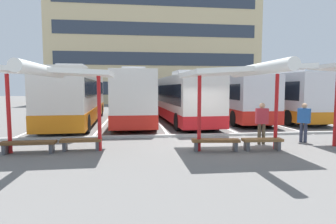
{
  "coord_description": "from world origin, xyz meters",
  "views": [
    {
      "loc": [
        -3.51,
        -11.49,
        2.34
      ],
      "look_at": [
        -1.68,
        3.44,
        1.05
      ],
      "focal_mm": 29.12,
      "sensor_mm": 36.0,
      "label": 1
    }
  ],
  "objects_px": {
    "coach_bus_1": "(134,97)",
    "coach_bus_2": "(181,99)",
    "bench_0": "(29,144)",
    "bench_3": "(262,142)",
    "waiting_passenger_1": "(262,120)",
    "waiting_shelter_0": "(51,74)",
    "bench_2": "(216,142)",
    "bench_1": "(81,142)",
    "waiting_shelter_1": "(242,73)",
    "waiting_passenger_0": "(304,120)",
    "coach_bus_0": "(78,97)",
    "coach_bus_4": "(275,97)",
    "coach_bus_3": "(229,98)"
  },
  "relations": [
    {
      "from": "coach_bus_0",
      "to": "coach_bus_3",
      "type": "relative_size",
      "value": 1.0
    },
    {
      "from": "coach_bus_0",
      "to": "coach_bus_3",
      "type": "distance_m",
      "value": 11.28
    },
    {
      "from": "coach_bus_0",
      "to": "waiting_passenger_1",
      "type": "bearing_deg",
      "value": -42.05
    },
    {
      "from": "bench_0",
      "to": "waiting_passenger_0",
      "type": "distance_m",
      "value": 11.19
    },
    {
      "from": "coach_bus_1",
      "to": "waiting_shelter_0",
      "type": "distance_m",
      "value": 9.98
    },
    {
      "from": "coach_bus_0",
      "to": "bench_1",
      "type": "xyz_separation_m",
      "value": [
        1.81,
        -8.56,
        -1.42
      ]
    },
    {
      "from": "coach_bus_4",
      "to": "waiting_passenger_0",
      "type": "distance_m",
      "value": 9.86
    },
    {
      "from": "coach_bus_4",
      "to": "waiting_passenger_1",
      "type": "distance_m",
      "value": 10.93
    },
    {
      "from": "coach_bus_1",
      "to": "coach_bus_2",
      "type": "xyz_separation_m",
      "value": [
        3.28,
        -0.66,
        -0.11
      ]
    },
    {
      "from": "coach_bus_1",
      "to": "waiting_passenger_1",
      "type": "height_order",
      "value": "coach_bus_1"
    },
    {
      "from": "waiting_passenger_0",
      "to": "waiting_passenger_1",
      "type": "relative_size",
      "value": 0.98
    },
    {
      "from": "bench_1",
      "to": "waiting_shelter_1",
      "type": "distance_m",
      "value": 6.52
    },
    {
      "from": "coach_bus_2",
      "to": "bench_2",
      "type": "height_order",
      "value": "coach_bus_2"
    },
    {
      "from": "coach_bus_1",
      "to": "coach_bus_4",
      "type": "bearing_deg",
      "value": 2.79
    },
    {
      "from": "waiting_shelter_0",
      "to": "bench_2",
      "type": "height_order",
      "value": "waiting_shelter_0"
    },
    {
      "from": "bench_3",
      "to": "waiting_passenger_0",
      "type": "distance_m",
      "value": 2.91
    },
    {
      "from": "bench_3",
      "to": "waiting_passenger_0",
      "type": "xyz_separation_m",
      "value": [
        2.52,
        1.29,
        0.67
      ]
    },
    {
      "from": "waiting_shelter_0",
      "to": "bench_2",
      "type": "bearing_deg",
      "value": -3.3
    },
    {
      "from": "bench_1",
      "to": "waiting_passenger_1",
      "type": "xyz_separation_m",
      "value": [
        7.32,
        0.32,
        0.69
      ]
    },
    {
      "from": "waiting_shelter_1",
      "to": "waiting_passenger_0",
      "type": "height_order",
      "value": "waiting_shelter_1"
    },
    {
      "from": "coach_bus_1",
      "to": "bench_2",
      "type": "xyz_separation_m",
      "value": [
        3.03,
        -9.82,
        -1.38
      ]
    },
    {
      "from": "coach_bus_4",
      "to": "bench_2",
      "type": "relative_size",
      "value": 6.36
    },
    {
      "from": "bench_0",
      "to": "waiting_passenger_1",
      "type": "height_order",
      "value": "waiting_passenger_1"
    },
    {
      "from": "coach_bus_0",
      "to": "waiting_shelter_1",
      "type": "relative_size",
      "value": 2.37
    },
    {
      "from": "coach_bus_2",
      "to": "waiting_shelter_0",
      "type": "xyz_separation_m",
      "value": [
        -6.17,
        -8.82,
        1.26
      ]
    },
    {
      "from": "coach_bus_1",
      "to": "coach_bus_0",
      "type": "bearing_deg",
      "value": -171.36
    },
    {
      "from": "coach_bus_2",
      "to": "bench_0",
      "type": "relative_size",
      "value": 6.09
    },
    {
      "from": "coach_bus_0",
      "to": "coach_bus_4",
      "type": "relative_size",
      "value": 1.07
    },
    {
      "from": "coach_bus_0",
      "to": "bench_3",
      "type": "xyz_separation_m",
      "value": [
        8.64,
        -9.33,
        -1.42
      ]
    },
    {
      "from": "coach_bus_4",
      "to": "waiting_passenger_1",
      "type": "relative_size",
      "value": 6.61
    },
    {
      "from": "bench_0",
      "to": "bench_3",
      "type": "bearing_deg",
      "value": -3.47
    },
    {
      "from": "bench_3",
      "to": "waiting_passenger_1",
      "type": "xyz_separation_m",
      "value": [
        0.5,
        1.1,
        0.69
      ]
    },
    {
      "from": "waiting_shelter_0",
      "to": "waiting_passenger_1",
      "type": "xyz_separation_m",
      "value": [
        8.22,
        0.66,
        -1.85
      ]
    },
    {
      "from": "waiting_shelter_1",
      "to": "waiting_passenger_0",
      "type": "bearing_deg",
      "value": 22.21
    },
    {
      "from": "coach_bus_1",
      "to": "waiting_passenger_1",
      "type": "xyz_separation_m",
      "value": [
        5.33,
        -8.81,
        -0.7
      ]
    },
    {
      "from": "coach_bus_1",
      "to": "coach_bus_3",
      "type": "distance_m",
      "value": 7.44
    },
    {
      "from": "coach_bus_2",
      "to": "waiting_shelter_0",
      "type": "distance_m",
      "value": 10.83
    },
    {
      "from": "coach_bus_4",
      "to": "bench_3",
      "type": "relative_size",
      "value": 7.58
    },
    {
      "from": "coach_bus_4",
      "to": "waiting_shelter_0",
      "type": "distance_m",
      "value": 17.12
    },
    {
      "from": "coach_bus_2",
      "to": "coach_bus_4",
      "type": "height_order",
      "value": "coach_bus_4"
    },
    {
      "from": "waiting_shelter_0",
      "to": "bench_1",
      "type": "xyz_separation_m",
      "value": [
        0.9,
        0.34,
        -2.54
      ]
    },
    {
      "from": "bench_1",
      "to": "coach_bus_2",
      "type": "bearing_deg",
      "value": 58.13
    },
    {
      "from": "bench_3",
      "to": "coach_bus_4",
      "type": "bearing_deg",
      "value": 59.67
    },
    {
      "from": "bench_1",
      "to": "bench_2",
      "type": "bearing_deg",
      "value": -7.73
    },
    {
      "from": "waiting_shelter_1",
      "to": "bench_3",
      "type": "height_order",
      "value": "waiting_shelter_1"
    },
    {
      "from": "coach_bus_3",
      "to": "bench_2",
      "type": "xyz_separation_m",
      "value": [
        -4.34,
        -10.79,
        -1.28
      ]
    },
    {
      "from": "bench_1",
      "to": "bench_3",
      "type": "distance_m",
      "value": 6.87
    },
    {
      "from": "waiting_passenger_0",
      "to": "bench_1",
      "type": "bearing_deg",
      "value": -176.83
    },
    {
      "from": "coach_bus_0",
      "to": "coach_bus_1",
      "type": "relative_size",
      "value": 1.01
    },
    {
      "from": "bench_3",
      "to": "coach_bus_3",
      "type": "bearing_deg",
      "value": 76.86
    }
  ]
}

